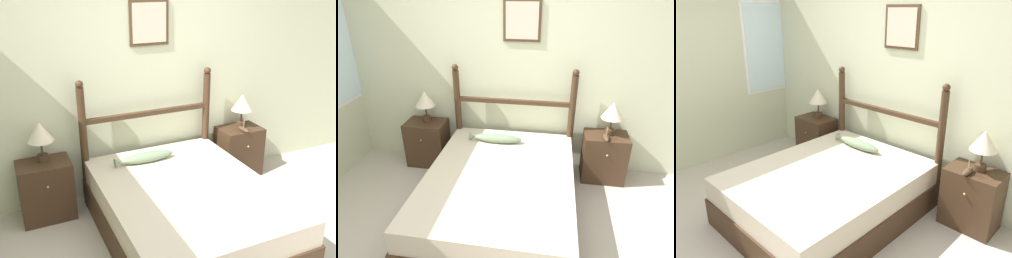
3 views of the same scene
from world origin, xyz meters
TOP-DOWN VIEW (x-y plane):
  - wall_back at (0.00, 1.73)m, footprint 6.40×0.08m
  - bed at (0.01, 0.66)m, footprint 1.49×1.92m
  - headboard at (0.01, 1.58)m, footprint 1.49×0.08m
  - nightstand_left at (-1.12, 1.49)m, footprint 0.51×0.38m
  - nightstand_right at (1.15, 1.49)m, footprint 0.51×0.38m
  - table_lamp_left at (-1.11, 1.53)m, footprint 0.25×0.25m
  - table_lamp_right at (1.17, 1.52)m, footprint 0.25×0.25m
  - model_boat at (1.12, 1.38)m, footprint 0.06×0.19m
  - fish_pillow at (-0.15, 1.28)m, footprint 0.63×0.14m

SIDE VIEW (x-z plane):
  - bed at x=0.01m, z-range 0.00..0.51m
  - nightstand_left at x=-1.12m, z-range 0.00..0.60m
  - nightstand_right at x=1.15m, z-range 0.00..0.60m
  - fish_pillow at x=-0.15m, z-range 0.51..0.61m
  - model_boat at x=1.12m, z-range 0.55..0.70m
  - headboard at x=0.01m, z-range 0.05..1.40m
  - table_lamp_left at x=-1.11m, z-range 0.69..1.09m
  - table_lamp_right at x=1.17m, z-range 0.69..1.09m
  - wall_back at x=0.00m, z-range 0.00..2.55m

